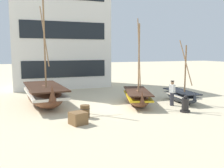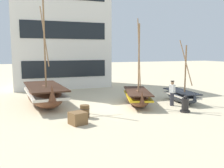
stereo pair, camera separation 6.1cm
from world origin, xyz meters
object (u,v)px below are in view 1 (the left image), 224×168
(wooden_barrel, at_px, (85,111))
(fishing_boat_near_left, at_px, (137,97))
(fisherman_by_hull, at_px, (172,93))
(fishing_boat_centre_large, at_px, (45,94))
(cargo_crate, at_px, (78,118))
(fishing_boat_far_right, at_px, (181,96))
(capstan_winch, at_px, (185,105))
(harbor_building_main, at_px, (60,32))

(wooden_barrel, bearing_deg, fishing_boat_near_left, 25.33)
(fishing_boat_near_left, xyz_separation_m, fisherman_by_hull, (2.03, -1.14, 0.28))
(fishing_boat_centre_large, relative_size, wooden_barrel, 9.79)
(fishing_boat_centre_large, xyz_separation_m, cargo_crate, (1.09, -5.05, -0.44))
(fishing_boat_centre_large, xyz_separation_m, fishing_boat_far_right, (9.25, -2.42, -0.28))
(fishing_boat_far_right, xyz_separation_m, capstan_winch, (-1.56, -2.49, -0.06))
(fishing_boat_far_right, distance_m, harbor_building_main, 14.14)
(fishing_boat_far_right, xyz_separation_m, cargo_crate, (-8.16, -2.64, -0.16))
(fishing_boat_far_right, distance_m, wooden_barrel, 7.68)
(wooden_barrel, distance_m, harbor_building_main, 13.98)
(fisherman_by_hull, height_order, cargo_crate, fisherman_by_hull)
(fisherman_by_hull, relative_size, harbor_building_main, 0.15)
(fisherman_by_hull, distance_m, cargo_crate, 7.19)
(fishing_boat_near_left, bearing_deg, wooden_barrel, -154.67)
(capstan_winch, bearing_deg, harbor_building_main, 110.14)
(capstan_winch, height_order, wooden_barrel, capstan_winch)
(cargo_crate, bearing_deg, capstan_winch, 1.23)
(fishing_boat_far_right, bearing_deg, cargo_crate, -162.10)
(fishing_boat_near_left, height_order, fishing_boat_far_right, fishing_boat_near_left)
(wooden_barrel, xyz_separation_m, harbor_building_main, (0.86, 12.96, 5.18))
(wooden_barrel, bearing_deg, cargo_crate, -120.66)
(capstan_winch, relative_size, harbor_building_main, 0.09)
(fishing_boat_centre_large, height_order, wooden_barrel, fishing_boat_centre_large)
(fisherman_by_hull, xyz_separation_m, capstan_winch, (-0.30, -1.80, -0.42))
(fisherman_by_hull, xyz_separation_m, cargo_crate, (-6.90, -1.94, -0.52))
(fishing_boat_far_right, distance_m, capstan_winch, 2.94)
(fishing_boat_near_left, height_order, harbor_building_main, harbor_building_main)
(capstan_winch, xyz_separation_m, wooden_barrel, (-5.96, 0.94, -0.06))
(fisherman_by_hull, height_order, wooden_barrel, fisherman_by_hull)
(fishing_boat_far_right, relative_size, wooden_barrel, 6.31)
(harbor_building_main, bearing_deg, fishing_boat_near_left, -72.94)
(wooden_barrel, bearing_deg, fishing_boat_far_right, 11.68)
(fishing_boat_centre_large, distance_m, wooden_barrel, 4.35)
(harbor_building_main, bearing_deg, fishing_boat_centre_large, -106.08)
(fisherman_by_hull, relative_size, cargo_crate, 2.25)
(capstan_winch, height_order, harbor_building_main, harbor_building_main)
(fishing_boat_centre_large, height_order, fishing_boat_far_right, fishing_boat_centre_large)
(wooden_barrel, relative_size, harbor_building_main, 0.06)
(fishing_boat_near_left, bearing_deg, fisherman_by_hull, -29.20)
(wooden_barrel, xyz_separation_m, cargo_crate, (-0.64, -1.08, -0.04))
(capstan_winch, relative_size, wooden_barrel, 1.45)
(fishing_boat_near_left, xyz_separation_m, fishing_boat_far_right, (3.30, -0.44, -0.08))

